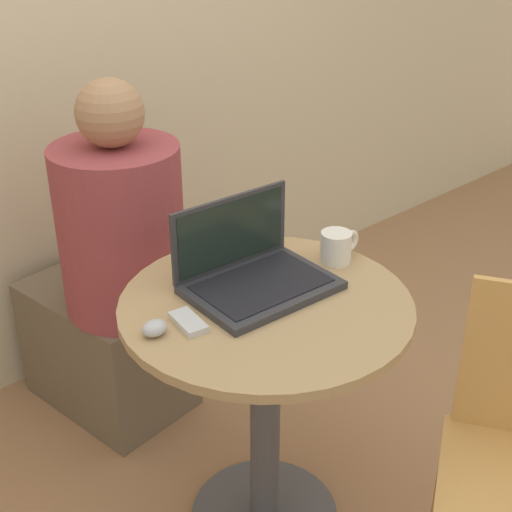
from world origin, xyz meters
TOP-DOWN VIEW (x-y plane):
  - back_wall at (0.00, 1.11)m, footprint 7.00×0.05m
  - round_table at (0.00, 0.00)m, footprint 0.72×0.72m
  - laptop at (0.03, 0.08)m, footprint 0.37×0.28m
  - cell_phone at (-0.21, 0.04)m, footprint 0.07×0.11m
  - computer_mouse at (-0.29, 0.06)m, footprint 0.06×0.05m
  - coffee_cup at (0.28, 0.03)m, footprint 0.13×0.08m
  - person_seated at (-0.02, 0.70)m, footprint 0.43×0.61m

SIDE VIEW (x-z plane):
  - person_seated at x=-0.02m, z-range -0.11..1.06m
  - round_table at x=0.00m, z-range 0.16..0.90m
  - cell_phone at x=-0.21m, z-range 0.74..0.75m
  - computer_mouse at x=-0.29m, z-range 0.74..0.77m
  - laptop at x=0.03m, z-range 0.67..0.88m
  - coffee_cup at x=0.28m, z-range 0.74..0.82m
  - back_wall at x=0.00m, z-range 0.00..2.60m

